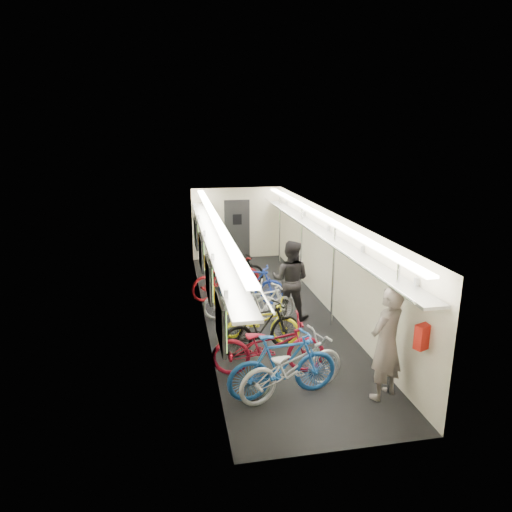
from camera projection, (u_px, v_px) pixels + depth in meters
name	position (u px, v px, depth m)	size (l,w,h in m)	color
train_car_shell	(247.00, 239.00, 11.13)	(10.00, 10.00, 10.00)	black
bicycle_0	(292.00, 366.00, 7.41)	(0.68, 1.94, 1.02)	silver
bicycle_1	(283.00, 365.00, 7.35)	(0.53, 1.86, 1.12)	#1C55AB
bicycle_2	(269.00, 346.00, 8.07)	(0.70, 2.02, 1.06)	maroon
bicycle_3	(262.00, 328.00, 8.87)	(0.48, 1.70, 1.02)	black
bicycle_4	(257.00, 320.00, 9.34)	(0.62, 1.76, 0.93)	yellow
bicycle_5	(264.00, 306.00, 10.05)	(0.45, 1.60, 0.96)	silver
bicycle_6	(241.00, 301.00, 10.38)	(0.61, 1.76, 0.92)	silver
bicycle_7	(251.00, 284.00, 11.39)	(0.49, 1.72, 1.04)	navy
bicycle_8	(226.00, 278.00, 11.86)	(0.70, 2.00, 1.05)	maroon
bicycle_9	(237.00, 272.00, 12.46)	(0.46, 1.62, 0.97)	black
passenger_near	(386.00, 343.00, 7.24)	(0.69, 0.45, 1.90)	gray
passenger_mid	(290.00, 280.00, 10.43)	(0.89, 0.70, 1.84)	black
backpack	(423.00, 336.00, 6.72)	(0.26, 0.14, 0.38)	red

